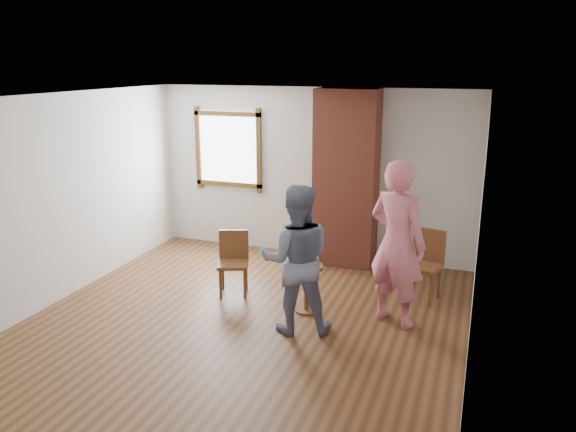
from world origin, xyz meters
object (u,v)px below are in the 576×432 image
object	(u,v)px
dining_chair_left	(233,259)
side_table	(307,281)
dining_chair_right	(425,261)
man	(296,259)
person_pink	(397,243)
stoneware_crock	(314,248)

from	to	relation	value
dining_chair_left	side_table	distance (m)	1.12
dining_chair_right	side_table	distance (m)	1.59
man	person_pink	size ratio (longest dim) A/B	0.87
stoneware_crock	dining_chair_right	distance (m)	1.93
stoneware_crock	person_pink	xyz separation A→B (m)	(1.48, -1.65, 0.75)
dining_chair_left	side_table	xyz separation A→B (m)	(1.09, -0.26, -0.06)
side_table	dining_chair_right	bearing A→B (deg)	34.87
dining_chair_left	side_table	size ratio (longest dim) A/B	1.38
stoneware_crock	man	bearing A→B (deg)	-78.31
dining_chair_right	man	xyz separation A→B (m)	(-1.27, -1.40, 0.34)
stoneware_crock	man	distance (m)	2.35
stoneware_crock	person_pink	size ratio (longest dim) A/B	0.22
side_table	person_pink	xyz separation A→B (m)	(1.05, 0.07, 0.57)
dining_chair_right	person_pink	world-z (taller)	person_pink
dining_chair_right	side_table	world-z (taller)	dining_chair_right
dining_chair_right	person_pink	xyz separation A→B (m)	(-0.25, -0.84, 0.47)
side_table	man	size ratio (longest dim) A/B	0.35
side_table	man	distance (m)	0.66
dining_chair_left	man	xyz separation A→B (m)	(1.12, -0.75, 0.38)
man	person_pink	world-z (taller)	person_pink
dining_chair_left	side_table	world-z (taller)	dining_chair_left
dining_chair_right	stoneware_crock	bearing A→B (deg)	167.74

